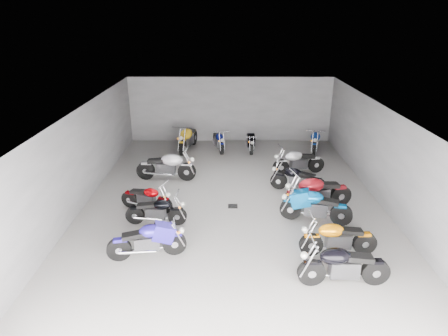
{
  "coord_description": "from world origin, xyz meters",
  "views": [
    {
      "loc": [
        -0.26,
        -12.52,
        6.02
      ],
      "look_at": [
        -0.3,
        0.49,
        1.0
      ],
      "focal_mm": 32.0,
      "sensor_mm": 36.0,
      "label": 1
    }
  ],
  "objects_px": {
    "motorcycle_left_c": "(157,211)",
    "motorcycle_right_a": "(343,265)",
    "drain_grate": "(233,206)",
    "motorcycle_left_d": "(147,198)",
    "motorcycle_right_c": "(315,206)",
    "motorcycle_back_d": "(250,141)",
    "motorcycle_right_b": "(337,238)",
    "motorcycle_back_b": "(188,138)",
    "motorcycle_back_c": "(219,140)",
    "motorcycle_right_e": "(297,179)",
    "motorcycle_left_f": "(167,166)",
    "motorcycle_right_f": "(298,162)",
    "motorcycle_left_b": "(148,240)",
    "motorcycle_back_f": "(315,140)",
    "motorcycle_right_d": "(317,192)"
  },
  "relations": [
    {
      "from": "drain_grate",
      "to": "motorcycle_right_f",
      "type": "xyz_separation_m",
      "value": [
        2.66,
        2.96,
        0.51
      ]
    },
    {
      "from": "motorcycle_right_b",
      "to": "motorcycle_right_e",
      "type": "xyz_separation_m",
      "value": [
        -0.37,
        4.07,
        -0.01
      ]
    },
    {
      "from": "drain_grate",
      "to": "motorcycle_left_f",
      "type": "bearing_deg",
      "value": 137.37
    },
    {
      "from": "motorcycle_back_f",
      "to": "motorcycle_right_c",
      "type": "bearing_deg",
      "value": 92.24
    },
    {
      "from": "motorcycle_right_c",
      "to": "motorcycle_back_b",
      "type": "bearing_deg",
      "value": 47.43
    },
    {
      "from": "motorcycle_left_d",
      "to": "motorcycle_right_f",
      "type": "distance_m",
      "value": 6.35
    },
    {
      "from": "motorcycle_left_f",
      "to": "motorcycle_right_a",
      "type": "bearing_deg",
      "value": 42.19
    },
    {
      "from": "motorcycle_right_b",
      "to": "motorcycle_back_c",
      "type": "relative_size",
      "value": 1.06
    },
    {
      "from": "motorcycle_back_f",
      "to": "motorcycle_right_f",
      "type": "bearing_deg",
      "value": 79.94
    },
    {
      "from": "motorcycle_left_d",
      "to": "motorcycle_right_c",
      "type": "distance_m",
      "value": 5.36
    },
    {
      "from": "motorcycle_left_f",
      "to": "motorcycle_back_f",
      "type": "xyz_separation_m",
      "value": [
        6.46,
        3.5,
        -0.04
      ]
    },
    {
      "from": "motorcycle_left_c",
      "to": "motorcycle_right_a",
      "type": "height_order",
      "value": "motorcycle_right_a"
    },
    {
      "from": "motorcycle_right_f",
      "to": "motorcycle_back_b",
      "type": "relative_size",
      "value": 0.9
    },
    {
      "from": "motorcycle_right_a",
      "to": "motorcycle_right_e",
      "type": "xyz_separation_m",
      "value": [
        -0.17,
        5.34,
        -0.04
      ]
    },
    {
      "from": "motorcycle_right_d",
      "to": "motorcycle_back_b",
      "type": "height_order",
      "value": "motorcycle_back_b"
    },
    {
      "from": "motorcycle_left_d",
      "to": "motorcycle_back_f",
      "type": "xyz_separation_m",
      "value": [
        6.76,
        6.08,
        0.08
      ]
    },
    {
      "from": "motorcycle_back_b",
      "to": "motorcycle_back_c",
      "type": "height_order",
      "value": "motorcycle_back_b"
    },
    {
      "from": "drain_grate",
      "to": "motorcycle_right_d",
      "type": "height_order",
      "value": "motorcycle_right_d"
    },
    {
      "from": "motorcycle_right_c",
      "to": "drain_grate",
      "type": "bearing_deg",
      "value": 81.92
    },
    {
      "from": "motorcycle_right_c",
      "to": "motorcycle_right_d",
      "type": "bearing_deg",
      "value": -0.73
    },
    {
      "from": "drain_grate",
      "to": "motorcycle_left_c",
      "type": "height_order",
      "value": "motorcycle_left_c"
    },
    {
      "from": "motorcycle_left_b",
      "to": "motorcycle_back_d",
      "type": "relative_size",
      "value": 1.09
    },
    {
      "from": "motorcycle_right_a",
      "to": "motorcycle_back_c",
      "type": "xyz_separation_m",
      "value": [
        -3.07,
        10.08,
        -0.05
      ]
    },
    {
      "from": "motorcycle_left_c",
      "to": "motorcycle_back_f",
      "type": "height_order",
      "value": "motorcycle_back_f"
    },
    {
      "from": "motorcycle_left_b",
      "to": "motorcycle_right_a",
      "type": "height_order",
      "value": "motorcycle_right_a"
    },
    {
      "from": "drain_grate",
      "to": "motorcycle_back_f",
      "type": "height_order",
      "value": "motorcycle_back_f"
    },
    {
      "from": "motorcycle_right_c",
      "to": "motorcycle_back_d",
      "type": "xyz_separation_m",
      "value": [
        -1.58,
        6.96,
        -0.07
      ]
    },
    {
      "from": "motorcycle_left_f",
      "to": "motorcycle_right_e",
      "type": "relative_size",
      "value": 1.2
    },
    {
      "from": "motorcycle_right_f",
      "to": "motorcycle_back_b",
      "type": "height_order",
      "value": "motorcycle_back_b"
    },
    {
      "from": "motorcycle_right_b",
      "to": "motorcycle_right_c",
      "type": "relative_size",
      "value": 0.96
    },
    {
      "from": "motorcycle_right_b",
      "to": "motorcycle_back_b",
      "type": "xyz_separation_m",
      "value": [
        -4.72,
        8.81,
        0.08
      ]
    },
    {
      "from": "motorcycle_left_d",
      "to": "motorcycle_back_d",
      "type": "distance_m",
      "value": 7.21
    },
    {
      "from": "motorcycle_left_d",
      "to": "motorcycle_right_e",
      "type": "height_order",
      "value": "motorcycle_right_e"
    },
    {
      "from": "motorcycle_right_a",
      "to": "motorcycle_right_b",
      "type": "bearing_deg",
      "value": -10.41
    },
    {
      "from": "motorcycle_left_c",
      "to": "motorcycle_left_f",
      "type": "bearing_deg",
      "value": -174.27
    },
    {
      "from": "motorcycle_right_c",
      "to": "motorcycle_back_c",
      "type": "relative_size",
      "value": 1.1
    },
    {
      "from": "motorcycle_left_d",
      "to": "motorcycle_back_b",
      "type": "distance_m",
      "value": 6.28
    },
    {
      "from": "motorcycle_right_e",
      "to": "motorcycle_back_b",
      "type": "distance_m",
      "value": 6.43
    },
    {
      "from": "motorcycle_right_a",
      "to": "motorcycle_back_c",
      "type": "relative_size",
      "value": 1.12
    },
    {
      "from": "drain_grate",
      "to": "motorcycle_right_a",
      "type": "xyz_separation_m",
      "value": [
        2.51,
        -4.12,
        0.52
      ]
    },
    {
      "from": "motorcycle_right_f",
      "to": "motorcycle_back_c",
      "type": "bearing_deg",
      "value": 34.92
    },
    {
      "from": "motorcycle_back_b",
      "to": "motorcycle_back_f",
      "type": "distance_m",
      "value": 5.96
    },
    {
      "from": "motorcycle_left_d",
      "to": "motorcycle_left_f",
      "type": "xyz_separation_m",
      "value": [
        0.3,
        2.58,
        0.11
      ]
    },
    {
      "from": "motorcycle_left_d",
      "to": "motorcycle_right_f",
      "type": "bearing_deg",
      "value": 140.34
    },
    {
      "from": "motorcycle_right_b",
      "to": "motorcycle_back_d",
      "type": "xyz_separation_m",
      "value": [
        -1.8,
        8.76,
        -0.05
      ]
    },
    {
      "from": "motorcycle_left_d",
      "to": "motorcycle_back_d",
      "type": "relative_size",
      "value": 0.94
    },
    {
      "from": "motorcycle_left_c",
      "to": "motorcycle_right_b",
      "type": "xyz_separation_m",
      "value": [
        5.05,
        -1.64,
        0.05
      ]
    },
    {
      "from": "motorcycle_left_b",
      "to": "motorcycle_back_c",
      "type": "bearing_deg",
      "value": 157.83
    },
    {
      "from": "motorcycle_right_f",
      "to": "motorcycle_back_c",
      "type": "distance_m",
      "value": 4.41
    },
    {
      "from": "motorcycle_left_b",
      "to": "motorcycle_back_f",
      "type": "distance_m",
      "value": 10.78
    }
  ]
}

